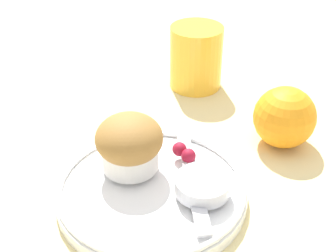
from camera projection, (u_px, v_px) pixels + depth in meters
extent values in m
plane|color=beige|center=(158.00, 203.00, 0.50)|extent=(3.00, 3.00, 0.00)
cylinder|color=white|center=(155.00, 191.00, 0.51)|extent=(0.21, 0.21, 0.01)
torus|color=white|center=(155.00, 184.00, 0.50)|extent=(0.20, 0.20, 0.01)
cylinder|color=silver|center=(127.00, 156.00, 0.51)|extent=(0.06, 0.06, 0.03)
ellipsoid|color=olive|center=(126.00, 140.00, 0.50)|extent=(0.07, 0.07, 0.05)
cylinder|color=silver|center=(202.00, 185.00, 0.48)|extent=(0.06, 0.06, 0.02)
cylinder|color=beige|center=(203.00, 181.00, 0.48)|extent=(0.05, 0.05, 0.00)
sphere|color=maroon|center=(179.00, 149.00, 0.54)|extent=(0.02, 0.02, 0.02)
sphere|color=maroon|center=(189.00, 156.00, 0.53)|extent=(0.02, 0.02, 0.02)
cube|color=silver|center=(190.00, 170.00, 0.52)|extent=(0.17, 0.12, 0.00)
sphere|color=orange|center=(285.00, 117.00, 0.57)|extent=(0.08, 0.08, 0.08)
cylinder|color=gold|center=(196.00, 57.00, 0.69)|extent=(0.08, 0.08, 0.09)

